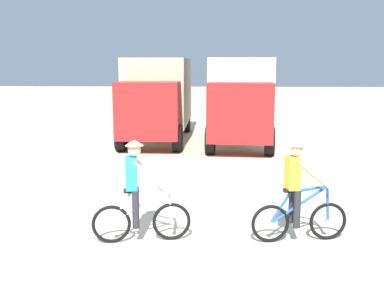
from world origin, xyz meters
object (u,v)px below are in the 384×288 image
object	(u,v)px
cyclist_cowboy_hat	(297,195)
cyclist_orange_shirt	(138,195)
box_truck_avon_van	(241,96)
box_truck_tan_camper	(158,95)

from	to	relation	value
cyclist_cowboy_hat	cyclist_orange_shirt	bearing A→B (deg)	-176.78
box_truck_avon_van	cyclist_cowboy_hat	distance (m)	10.55
cyclist_cowboy_hat	box_truck_tan_camper	bearing A→B (deg)	108.90
cyclist_orange_shirt	cyclist_cowboy_hat	xyz separation A→B (m)	(2.77, 0.16, 0.00)
box_truck_avon_van	cyclist_cowboy_hat	world-z (taller)	box_truck_avon_van
box_truck_avon_van	cyclist_cowboy_hat	size ratio (longest dim) A/B	3.79
cyclist_orange_shirt	cyclist_cowboy_hat	distance (m)	2.77
box_truck_avon_van	cyclist_orange_shirt	xyz separation A→B (m)	(-2.40, -10.65, -1.03)
box_truck_tan_camper	cyclist_orange_shirt	size ratio (longest dim) A/B	3.71
box_truck_avon_van	cyclist_orange_shirt	world-z (taller)	box_truck_avon_van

